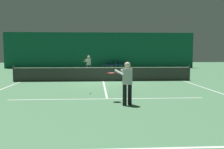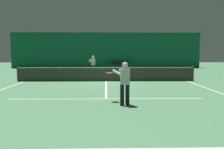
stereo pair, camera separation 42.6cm
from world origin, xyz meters
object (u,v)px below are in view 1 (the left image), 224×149
(courtside_chair_3, at_px, (119,64))
(courtside_chair_4, at_px, (123,64))
(courtside_chair_2, at_px, (114,64))
(player_near, at_px, (127,80))
(courtside_chair_0, at_px, (105,64))
(tennis_ball, at_px, (90,93))
(player_far, at_px, (89,63))
(courtside_chair_1, at_px, (110,64))
(tennis_net, at_px, (103,74))

(courtside_chair_3, height_order, courtside_chair_4, same)
(courtside_chair_2, relative_size, courtside_chair_3, 1.00)
(player_near, relative_size, courtside_chair_0, 1.92)
(player_near, xyz_separation_m, courtside_chair_2, (0.99, 20.81, -0.46))
(courtside_chair_2, height_order, courtside_chair_3, same)
(courtside_chair_4, bearing_deg, player_near, -5.76)
(courtside_chair_2, bearing_deg, courtside_chair_3, 90.00)
(courtside_chair_4, xyz_separation_m, tennis_ball, (-3.51, -18.27, -0.45))
(player_far, xyz_separation_m, courtside_chair_4, (3.95, 7.65, -0.48))
(courtside_chair_0, distance_m, courtside_chair_4, 2.22)
(player_near, bearing_deg, tennis_ball, -5.47)
(player_far, xyz_separation_m, courtside_chair_1, (2.28, 7.65, -0.48))
(courtside_chair_3, bearing_deg, tennis_net, -9.57)
(courtside_chair_1, bearing_deg, tennis_net, -4.80)
(tennis_net, bearing_deg, player_near, -85.00)
(player_near, height_order, courtside_chair_2, player_near)
(courtside_chair_0, distance_m, courtside_chair_2, 1.11)
(courtside_chair_1, relative_size, courtside_chair_4, 1.00)
(courtside_chair_2, distance_m, tennis_ball, 18.44)
(player_near, distance_m, courtside_chair_2, 20.83)
(player_far, xyz_separation_m, courtside_chair_0, (1.72, 7.65, -0.48))
(courtside_chair_3, bearing_deg, tennis_ball, -9.19)
(player_near, distance_m, courtside_chair_0, 20.81)
(player_far, distance_m, courtside_chair_2, 8.17)
(courtside_chair_0, xyz_separation_m, courtside_chair_1, (0.56, 0.00, 0.00))
(player_near, height_order, courtside_chair_0, player_near)
(tennis_net, bearing_deg, courtside_chair_1, 85.20)
(tennis_net, height_order, courtside_chair_0, tennis_net)
(tennis_ball, bearing_deg, player_near, -60.87)
(courtside_chair_2, relative_size, tennis_ball, 12.73)
(courtside_chair_3, distance_m, courtside_chair_4, 0.56)
(courtside_chair_2, bearing_deg, tennis_net, -7.20)
(tennis_net, xyz_separation_m, courtside_chair_2, (1.66, 13.14, -0.03))
(courtside_chair_2, xyz_separation_m, courtside_chair_4, (1.11, 0.00, 0.00))
(player_near, height_order, player_far, player_far)
(courtside_chair_4, bearing_deg, courtside_chair_2, -90.00)
(courtside_chair_2, distance_m, courtside_chair_4, 1.11)
(tennis_net, bearing_deg, courtside_chair_4, 78.09)
(player_far, relative_size, courtside_chair_4, 1.96)
(courtside_chair_2, bearing_deg, player_near, -2.72)
(courtside_chair_2, height_order, tennis_ball, courtside_chair_2)
(player_near, relative_size, tennis_ball, 24.46)
(courtside_chair_1, bearing_deg, courtside_chair_3, 90.00)
(player_near, bearing_deg, courtside_chair_0, -34.26)
(tennis_net, bearing_deg, courtside_chair_0, 87.61)
(courtside_chair_0, bearing_deg, courtside_chair_4, 90.00)
(player_far, relative_size, courtside_chair_1, 1.96)
(courtside_chair_1, height_order, courtside_chair_4, same)
(player_far, height_order, tennis_ball, player_far)
(courtside_chair_0, xyz_separation_m, courtside_chair_3, (1.67, 0.00, 0.00))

